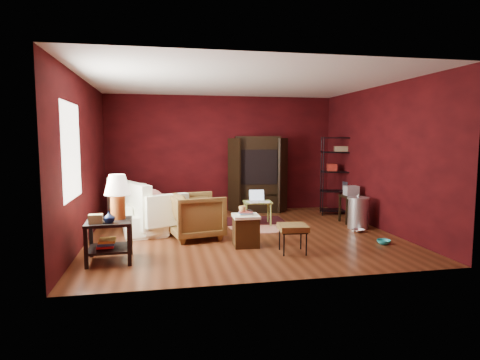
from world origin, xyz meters
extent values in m
cube|color=brown|center=(0.00, 0.00, -0.01)|extent=(5.50, 5.00, 0.02)
cube|color=white|center=(0.00, 0.00, 2.81)|extent=(5.50, 5.00, 0.02)
cube|color=#43090C|center=(0.00, 2.51, 1.40)|extent=(5.50, 0.02, 2.80)
cube|color=#43090C|center=(0.00, -2.51, 1.40)|extent=(5.50, 0.02, 2.80)
cube|color=#43090C|center=(-2.76, 0.00, 1.40)|extent=(0.02, 5.00, 2.80)
cube|color=#43090C|center=(2.76, 0.00, 1.40)|extent=(0.02, 5.00, 2.80)
cube|color=white|center=(-2.73, -1.00, 1.60)|extent=(0.02, 1.20, 1.40)
imported|color=white|center=(-1.85, 0.90, 0.39)|extent=(0.84, 2.03, 0.77)
imported|color=black|center=(-0.85, -0.12, 0.44)|extent=(0.96, 1.01, 0.89)
imported|color=silver|center=(2.22, -0.24, 0.11)|extent=(0.23, 0.12, 0.23)
imported|color=#29BEC1|center=(2.23, -1.13, 0.11)|extent=(0.24, 0.14, 0.23)
imported|color=#0B1638|center=(-2.18, -1.42, 0.68)|extent=(0.20, 0.20, 0.16)
imported|color=#F3D177|center=(-0.15, -0.80, 0.64)|extent=(0.15, 0.13, 0.12)
cube|color=black|center=(-2.21, -1.24, 0.58)|extent=(0.66, 0.66, 0.04)
cube|color=black|center=(-2.21, -1.24, 0.19)|extent=(0.62, 0.62, 0.03)
cube|color=black|center=(-2.49, -1.54, 0.30)|extent=(0.06, 0.06, 0.59)
cube|color=black|center=(-1.91, -1.51, 0.30)|extent=(0.06, 0.06, 0.59)
cube|color=black|center=(-2.51, -0.97, 0.30)|extent=(0.06, 0.06, 0.59)
cube|color=black|center=(-1.94, -0.94, 0.30)|extent=(0.06, 0.06, 0.59)
cylinder|color=#CB6525|center=(-2.09, -1.13, 0.78)|extent=(0.22, 0.22, 0.36)
cone|color=#F2E5C6|center=(-2.09, -1.13, 1.11)|extent=(0.40, 0.40, 0.30)
cube|color=olive|center=(-2.36, -1.40, 0.67)|extent=(0.20, 0.14, 0.13)
cube|color=red|center=(-2.27, -1.24, 0.24)|extent=(0.25, 0.31, 0.03)
cube|color=#317AC6|center=(-2.25, -1.24, 0.28)|extent=(0.25, 0.31, 0.03)
cube|color=#DFC84A|center=(-2.24, -1.24, 0.31)|extent=(0.25, 0.31, 0.03)
cube|color=white|center=(-1.79, 0.86, 0.28)|extent=(1.55, 2.09, 0.41)
cube|color=white|center=(-2.11, 0.71, 0.56)|extent=(0.98, 1.83, 0.81)
cube|color=white|center=(-1.38, -0.01, 0.51)|extent=(0.81, 0.51, 0.56)
cube|color=white|center=(-2.19, 1.74, 0.51)|extent=(0.81, 0.51, 0.56)
ellipsoid|color=#FF4524|center=(-1.50, 0.38, 0.61)|extent=(0.70, 0.70, 0.28)
ellipsoid|color=#FF4524|center=(-1.74, 0.89, 0.63)|extent=(0.78, 0.78, 0.33)
ellipsoid|color=white|center=(-1.95, 1.35, 0.59)|extent=(0.65, 0.65, 0.26)
cube|color=#44270F|center=(-0.10, -0.81, 0.24)|extent=(0.42, 0.42, 0.48)
cube|color=white|center=(-0.10, -0.81, 0.50)|extent=(0.45, 0.45, 0.04)
cube|color=beige|center=(-0.10, -0.81, 0.54)|extent=(0.24, 0.19, 0.02)
cube|color=#4F79B8|center=(-0.10, -0.81, 0.56)|extent=(0.23, 0.19, 0.02)
cube|color=#D35C4F|center=(-0.10, -0.81, 0.58)|extent=(0.23, 0.19, 0.02)
cube|color=black|center=(-0.03, -0.79, 0.59)|extent=(0.09, 0.15, 0.02)
cube|color=black|center=(0.54, -1.33, 0.40)|extent=(0.48, 0.48, 0.09)
cube|color=black|center=(0.54, -1.33, 0.35)|extent=(0.43, 0.43, 0.02)
cylinder|color=black|center=(0.35, -1.48, 0.18)|extent=(0.02, 0.02, 0.36)
cylinder|color=black|center=(0.70, -1.52, 0.18)|extent=(0.02, 0.02, 0.36)
cylinder|color=black|center=(0.39, -1.14, 0.18)|extent=(0.02, 0.02, 0.36)
cylinder|color=black|center=(0.73, -1.17, 0.18)|extent=(0.02, 0.02, 0.36)
cylinder|color=white|center=(0.51, 0.63, 0.01)|extent=(1.63, 1.63, 0.01)
cube|color=#54161C|center=(0.49, 1.09, 0.02)|extent=(1.29, 0.88, 0.01)
cube|color=#A4C158|center=(0.47, 0.73, 0.48)|extent=(0.61, 0.45, 0.03)
cylinder|color=#A4C158|center=(0.21, 0.59, 0.24)|extent=(0.04, 0.04, 0.48)
cylinder|color=#A4C158|center=(0.70, 0.55, 0.24)|extent=(0.04, 0.04, 0.48)
cylinder|color=#A4C158|center=(0.24, 0.92, 0.24)|extent=(0.04, 0.04, 0.48)
cylinder|color=#A4C158|center=(0.73, 0.87, 0.24)|extent=(0.04, 0.04, 0.48)
cube|color=silver|center=(0.47, 0.76, 0.50)|extent=(0.32, 0.24, 0.02)
cube|color=silver|center=(0.48, 0.87, 0.61)|extent=(0.31, 0.09, 0.21)
cube|color=white|center=(0.35, 0.65, 0.50)|extent=(0.23, 0.31, 0.00)
cube|color=white|center=(0.60, 0.63, 0.50)|extent=(0.27, 0.33, 0.00)
cube|color=black|center=(0.83, 2.26, 0.92)|extent=(1.12, 0.69, 1.83)
cube|color=black|center=(0.82, 2.16, 1.11)|extent=(0.91, 0.53, 0.82)
cube|color=black|center=(0.23, 2.05, 0.92)|extent=(0.25, 0.40, 1.74)
cube|color=black|center=(1.38, 1.93, 0.92)|extent=(0.32, 0.36, 1.74)
cube|color=#303336|center=(0.82, 2.21, 1.01)|extent=(0.65, 0.54, 0.50)
cube|color=black|center=(0.80, 1.97, 1.01)|extent=(0.48, 0.06, 0.39)
cube|color=black|center=(0.82, 2.21, 0.43)|extent=(0.92, 0.57, 0.05)
cylinder|color=black|center=(2.19, 1.43, 0.91)|extent=(0.03, 0.03, 1.81)
cylinder|color=black|center=(3.00, 1.21, 0.91)|extent=(0.03, 0.03, 1.81)
cylinder|color=black|center=(2.28, 1.78, 0.91)|extent=(0.03, 0.03, 1.81)
cylinder|color=black|center=(3.09, 1.56, 0.91)|extent=(0.03, 0.03, 1.81)
cube|color=black|center=(2.64, 1.50, 0.10)|extent=(0.95, 0.59, 0.03)
cube|color=black|center=(2.64, 1.50, 0.55)|extent=(0.95, 0.59, 0.03)
cube|color=black|center=(2.64, 1.50, 1.01)|extent=(0.95, 0.59, 0.03)
cube|color=black|center=(2.64, 1.50, 1.46)|extent=(0.95, 0.59, 0.03)
cube|color=black|center=(2.64, 1.50, 1.79)|extent=(0.95, 0.59, 0.03)
cube|color=maroon|center=(2.45, 1.55, 1.11)|extent=(0.26, 0.29, 0.16)
cube|color=#34333F|center=(2.83, 1.44, 0.67)|extent=(0.31, 0.31, 0.20)
cube|color=#7F6A4C|center=(2.64, 1.50, 1.54)|extent=(0.34, 0.27, 0.12)
cube|color=black|center=(2.46, 0.57, 0.57)|extent=(0.39, 0.39, 0.04)
cube|color=black|center=(2.29, 0.41, 0.29)|extent=(0.04, 0.04, 0.57)
cube|color=black|center=(2.63, 0.41, 0.29)|extent=(0.04, 0.04, 0.57)
cube|color=black|center=(2.29, 0.74, 0.29)|extent=(0.04, 0.04, 0.57)
cube|color=black|center=(2.63, 0.74, 0.29)|extent=(0.04, 0.04, 0.57)
cube|color=#B6B6BA|center=(2.46, 0.57, 0.69)|extent=(0.28, 0.22, 0.20)
cylinder|color=white|center=(2.36, 0.05, 0.29)|extent=(0.50, 0.50, 0.58)
cylinder|color=white|center=(2.36, 0.05, 0.60)|extent=(0.55, 0.55, 0.04)
sphere|color=white|center=(2.36, 0.05, 0.64)|extent=(0.08, 0.08, 0.06)
camera|label=1|loc=(-1.44, -7.19, 1.79)|focal=30.00mm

